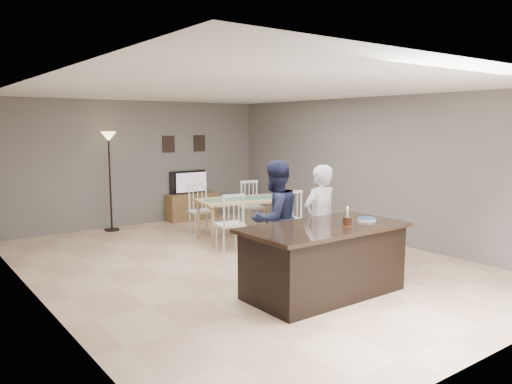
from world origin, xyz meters
TOP-DOWN VIEW (x-y plane):
  - floor at (0.00, 0.00)m, footprint 8.00×8.00m
  - room_shell at (0.00, 0.00)m, footprint 8.00×8.00m
  - kitchen_island at (0.00, -1.80)m, footprint 2.15×1.10m
  - tv_console at (1.20, 3.77)m, footprint 1.20×0.40m
  - television at (1.20, 3.84)m, footprint 0.91×0.12m
  - tv_screen_glow at (1.20, 3.76)m, footprint 0.78×0.00m
  - picture_frames at (1.15, 3.98)m, footprint 1.10×0.02m
  - doorway at (-2.99, -2.30)m, footprint 0.00×2.10m
  - woman at (0.52, -1.17)m, footprint 0.60×0.40m
  - man at (-0.03, -0.84)m, footprint 0.85×0.68m
  - birthday_cake at (0.22, -1.98)m, footprint 0.16×0.16m
  - plate_stack at (0.68, -1.91)m, footprint 0.25×0.25m
  - dining_table at (0.97, 1.40)m, footprint 1.91×2.14m
  - floor_lamp at (-0.74, 3.69)m, footprint 0.31×0.31m

SIDE VIEW (x-z plane):
  - floor at x=0.00m, z-range 0.00..0.00m
  - tv_console at x=1.20m, z-range 0.00..0.60m
  - kitchen_island at x=0.00m, z-range 0.00..0.90m
  - dining_table at x=0.97m, z-range 0.14..1.15m
  - woman at x=0.52m, z-range 0.00..1.61m
  - man at x=-0.03m, z-range 0.00..1.67m
  - television at x=1.20m, z-range 0.60..1.13m
  - tv_screen_glow at x=1.20m, z-range 0.48..1.26m
  - plate_stack at x=0.68m, z-range 0.90..0.94m
  - birthday_cake at x=0.22m, z-range 0.84..1.08m
  - doorway at x=-2.99m, z-range -0.07..2.58m
  - floor_lamp at x=-0.74m, z-range 0.56..2.61m
  - room_shell at x=0.00m, z-range -2.32..5.68m
  - picture_frames at x=1.15m, z-range 1.56..1.94m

